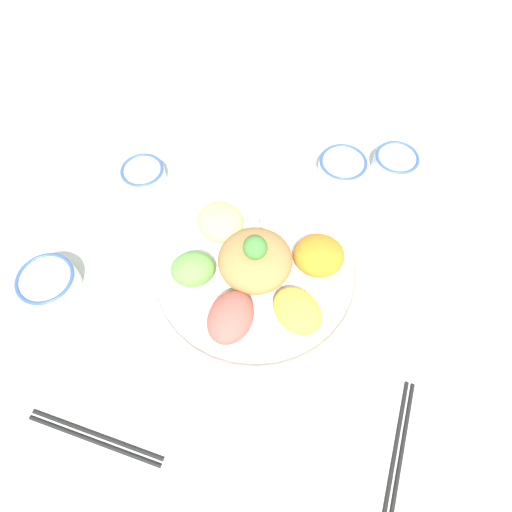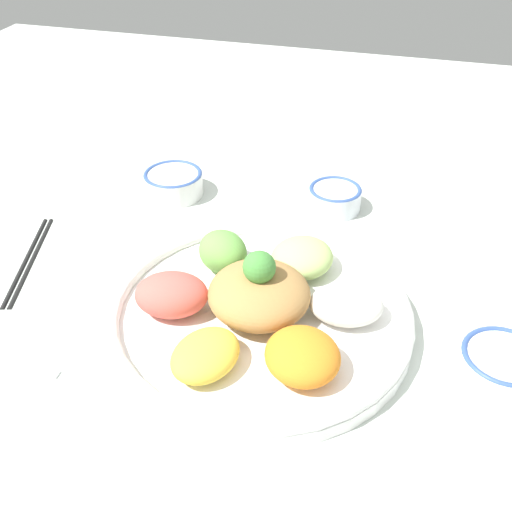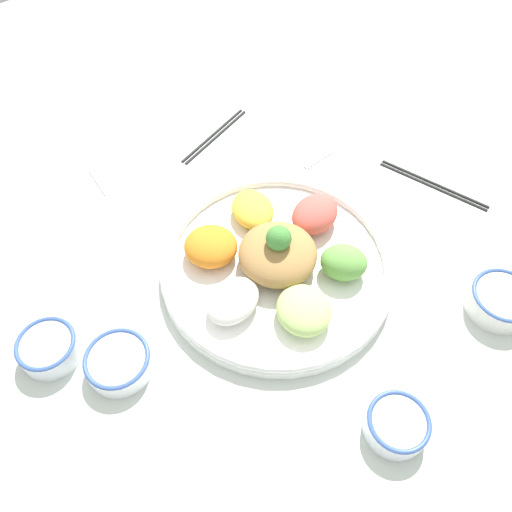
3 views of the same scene
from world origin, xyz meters
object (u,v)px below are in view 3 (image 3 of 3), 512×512
sauce_bowl_dark (501,300)px  serving_spoon_extra (330,151)px  chopsticks_pair_near (433,184)px  serving_spoon_main (107,193)px  salad_platter (276,261)px  rice_bowl_blue (397,424)px  chopsticks_pair_far (215,135)px  sauce_bowl_red (48,348)px  rice_bowl_plain (119,362)px

sauce_bowl_dark → serving_spoon_extra: (-0.45, 0.05, -0.02)m
chopsticks_pair_near → serving_spoon_main: size_ratio=1.79×
salad_platter → rice_bowl_blue: 0.33m
chopsticks_pair_near → chopsticks_pair_far: 0.48m
sauce_bowl_dark → sauce_bowl_red: bearing=-122.3°
rice_bowl_plain → serving_spoon_extra: rice_bowl_plain is taller
rice_bowl_blue → rice_bowl_plain: rice_bowl_blue is taller
rice_bowl_plain → serving_spoon_main: 0.38m
sauce_bowl_dark → serving_spoon_main: size_ratio=0.84×
sauce_bowl_red → sauce_bowl_dark: (0.40, 0.62, 0.00)m
rice_bowl_blue → serving_spoon_extra: 0.59m
sauce_bowl_dark → serving_spoon_extra: size_ratio=0.90×
sauce_bowl_red → salad_platter: bearing=75.5°
rice_bowl_plain → serving_spoon_main: rice_bowl_plain is taller
rice_bowl_blue → chopsticks_pair_near: rice_bowl_blue is taller
salad_platter → sauce_bowl_red: bearing=-104.5°
sauce_bowl_dark → chopsticks_pair_far: 0.66m
sauce_bowl_red → chopsticks_pair_near: sauce_bowl_red is taller
sauce_bowl_dark → chopsticks_pair_far: bearing=-169.9°
chopsticks_pair_far → serving_spoon_extra: bearing=114.2°
sauce_bowl_red → serving_spoon_extra: bearing=95.0°
sauce_bowl_red → chopsticks_pair_far: 0.57m
salad_platter → rice_bowl_plain: salad_platter is taller
salad_platter → chopsticks_pair_near: (0.04, 0.38, -0.02)m
sauce_bowl_red → serving_spoon_extra: size_ratio=0.80×
chopsticks_pair_far → serving_spoon_main: 0.27m
chopsticks_pair_near → salad_platter: bearing=-113.3°
sauce_bowl_dark → chopsticks_pair_near: size_ratio=0.47×
sauce_bowl_dark → serving_spoon_main: sauce_bowl_dark is taller
rice_bowl_plain → sauce_bowl_red: bearing=-140.5°
sauce_bowl_red → serving_spoon_main: sauce_bowl_red is taller
salad_platter → serving_spoon_extra: salad_platter is taller
serving_spoon_extra → chopsticks_pair_near: bearing=113.8°
salad_platter → serving_spoon_main: salad_platter is taller
serving_spoon_main → serving_spoon_extra: (0.19, 0.43, -0.00)m
serving_spoon_main → rice_bowl_plain: bearing=159.5°
rice_bowl_plain → chopsticks_pair_near: 0.70m
serving_spoon_main → sauce_bowl_red: bearing=141.9°
rice_bowl_plain → serving_spoon_extra: bearing=103.9°
sauce_bowl_red → chopsticks_pair_near: (0.14, 0.77, -0.02)m
sauce_bowl_dark → salad_platter: bearing=-140.9°
rice_bowl_blue → sauce_bowl_dark: sauce_bowl_dark is taller
salad_platter → serving_spoon_main: (-0.35, -0.15, -0.02)m
sauce_bowl_red → rice_bowl_blue: 0.54m
chopsticks_pair_near → serving_spoon_main: bearing=-143.5°
chopsticks_pair_far → salad_platter: bearing=55.3°
rice_bowl_blue → serving_spoon_extra: bearing=145.1°
rice_bowl_plain → chopsticks_pair_near: bearing=85.5°
sauce_bowl_red → chopsticks_pair_far: size_ratio=0.46×
chopsticks_pair_near → chopsticks_pair_far: (-0.40, -0.26, -0.00)m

